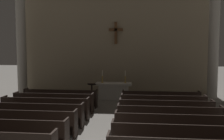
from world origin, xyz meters
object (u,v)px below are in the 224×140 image
at_px(pew_right_row_5, 166,111).
at_px(candlestick_right, 125,79).
at_px(pew_left_row_3, 22,122).
at_px(pew_right_row_7, 161,100).
at_px(pew_left_row_2, 6,132).
at_px(pew_right_row_4, 169,118).
at_px(column_right_third, 213,46).
at_px(pew_right_row_3, 173,127).
at_px(altar, 114,91).
at_px(column_left_third, 21,47).
at_px(pew_right_row_2, 179,139).
at_px(candlestick_left, 102,79).
at_px(lectern, 92,93).
at_px(pew_left_row_4, 35,114).
at_px(pew_right_row_6, 163,105).
at_px(pew_left_row_5, 45,108).
at_px(pew_left_row_6, 54,102).
at_px(pew_left_row_7, 61,98).

distance_m(pew_right_row_5, candlestick_right, 4.89).
xyz_separation_m(pew_left_row_3, pew_right_row_7, (5.21, 4.32, 0.00)).
xyz_separation_m(pew_left_row_2, pew_right_row_7, (5.21, 5.40, 0.00)).
xyz_separation_m(pew_right_row_4, column_right_third, (3.17, 5.46, 2.73)).
bearing_deg(pew_right_row_3, altar, 111.54).
xyz_separation_m(pew_left_row_3, column_left_third, (-3.17, 6.54, 2.73)).
distance_m(pew_right_row_2, candlestick_left, 8.39).
bearing_deg(pew_left_row_3, pew_right_row_3, 0.00).
xyz_separation_m(pew_left_row_2, lectern, (1.48, 6.48, 0.07)).
height_order(column_right_third, lectern, column_right_third).
relative_size(pew_left_row_4, pew_right_row_6, 1.00).
bearing_deg(pew_left_row_5, candlestick_left, 66.78).
relative_size(pew_left_row_2, candlestick_left, 5.12).
bearing_deg(pew_left_row_4, lectern, 71.14).
distance_m(pew_left_row_3, pew_left_row_4, 1.08).
distance_m(pew_left_row_5, column_left_third, 6.06).
height_order(pew_left_row_3, column_left_third, column_left_third).
distance_m(pew_left_row_2, pew_left_row_5, 3.24).
bearing_deg(candlestick_right, pew_left_row_4, -120.91).
height_order(pew_left_row_3, lectern, lectern).
bearing_deg(pew_right_row_7, lectern, 163.85).
xyz_separation_m(pew_left_row_6, pew_right_row_7, (5.21, 1.08, 0.00)).
bearing_deg(altar, pew_left_row_6, -127.78).
height_order(pew_left_row_2, pew_right_row_2, same).
xyz_separation_m(pew_left_row_2, column_left_third, (-3.17, 7.62, 2.73)).
height_order(pew_left_row_5, pew_right_row_4, same).
xyz_separation_m(pew_right_row_3, altar, (-2.60, 6.60, 0.06)).
distance_m(pew_left_row_6, altar, 4.25).
distance_m(pew_left_row_3, pew_left_row_6, 3.24).
height_order(pew_left_row_2, pew_right_row_6, same).
bearing_deg(pew_left_row_6, pew_left_row_4, -90.00).
relative_size(pew_right_row_7, candlestick_left, 5.12).
bearing_deg(pew_left_row_6, candlestick_left, 60.46).
relative_size(pew_left_row_7, altar, 1.76).
height_order(pew_left_row_7, column_right_third, column_right_third).
height_order(pew_right_row_6, candlestick_right, candlestick_right).
height_order(pew_left_row_4, pew_right_row_4, same).
bearing_deg(pew_left_row_5, column_right_third, 27.62).
xyz_separation_m(pew_left_row_2, pew_right_row_3, (5.21, 1.08, 0.00)).
distance_m(pew_right_row_2, column_left_third, 11.65).
relative_size(pew_left_row_4, column_left_third, 0.59).
height_order(pew_left_row_3, altar, altar).
bearing_deg(pew_right_row_5, lectern, 139.05).
relative_size(pew_left_row_6, lectern, 3.36).
distance_m(pew_right_row_3, candlestick_left, 7.42).
relative_size(pew_right_row_3, pew_right_row_4, 1.00).
relative_size(pew_left_row_3, pew_right_row_2, 1.00).
relative_size(pew_left_row_4, pew_left_row_7, 1.00).
distance_m(pew_right_row_6, pew_right_row_7, 1.08).
relative_size(pew_left_row_7, pew_right_row_6, 1.00).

